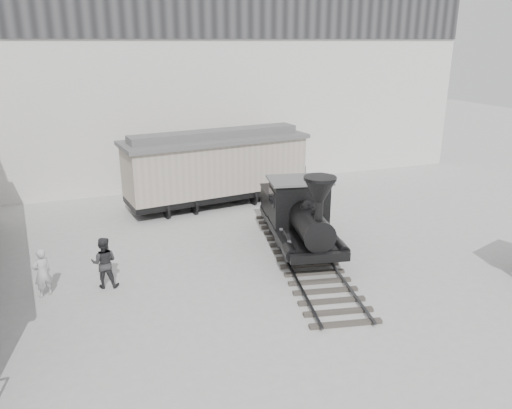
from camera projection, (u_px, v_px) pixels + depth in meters
name	position (u px, v px, depth m)	size (l,w,h in m)	color
ground	(296.00, 299.00, 16.03)	(90.00, 90.00, 0.00)	#9E9E9B
north_wall	(186.00, 85.00, 27.66)	(34.00, 2.51, 11.00)	silver
locomotive	(301.00, 219.00, 19.34)	(4.07, 10.30, 3.56)	#3E3732
boxcar	(216.00, 166.00, 24.84)	(9.49, 4.02, 3.77)	black
visitor_a	(42.00, 273.00, 16.00)	(0.60, 0.39, 1.64)	#BABABA
visitor_b	(104.00, 262.00, 16.59)	(0.86, 0.67, 1.77)	#2D2D2F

